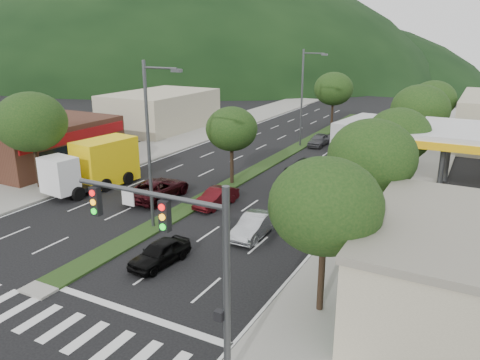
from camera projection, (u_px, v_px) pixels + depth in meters
The scene contains 28 objects.
ground at pixel (47, 286), 21.97m from camera, with size 160.00×160.00×0.00m, color black.
sidewalk_right at pixel (411, 182), 37.44m from camera, with size 5.00×90.00×0.15m, color gray.
sidewalk_left at pixel (156, 148), 48.87m from camera, with size 6.00×90.00×0.15m, color gray.
median at pixel (281, 156), 45.58m from camera, with size 1.60×56.00×0.12m, color #1F3413.
crosswalk at pixel (9, 307), 20.28m from camera, with size 19.00×2.20×0.01m, color silver.
traffic_signal at pixel (184, 248), 15.26m from camera, with size 6.12×0.40×7.00m.
shop_left at pixel (38, 143), 42.30m from camera, with size 10.15×12.00×4.00m.
bldg_left_far at pixel (161, 111), 58.49m from camera, with size 9.00×14.00×4.60m, color beige.
hill_far at pixel (153, 72), 150.63m from camera, with size 176.00×132.00×82.00m, color black.
tree_r_a at pixel (325, 206), 18.55m from camera, with size 4.60×4.60×6.63m.
tree_r_b at pixel (372, 156), 25.23m from camera, with size 4.80×4.80×6.94m.
tree_r_c at pixel (399, 135), 32.07m from camera, with size 4.40×4.40×6.48m.
tree_r_d at pixel (420, 109), 40.38m from camera, with size 5.00×5.00×7.17m.
tree_r_e at pixel (433, 99), 48.90m from camera, with size 4.60×4.60×6.71m.
tree_med_near at pixel (232, 129), 35.85m from camera, with size 4.00×4.00×6.02m.
tree_med_far at pixel (334, 89), 57.62m from camera, with size 4.80×4.80×6.94m.
tree_l_a at pixel (31, 122), 34.48m from camera, with size 5.20×5.20×7.25m.
streetlight_near at pixel (151, 139), 26.98m from camera, with size 2.60×0.25×10.00m.
streetlight_mid at pixel (304, 94), 48.07m from camera, with size 2.60×0.25×10.00m.
sedan_silver at pixel (254, 226), 27.30m from camera, with size 1.40×4.02×1.32m, color #B0B3B8.
suv_maroon at pixel (158, 189), 33.60m from camera, with size 2.48×5.38×1.50m, color black.
car_queue_a at pixel (160, 253), 23.95m from camera, with size 1.48×3.68×1.26m, color black.
car_queue_b at pixel (295, 185), 34.60m from camera, with size 1.95×4.80×1.39m, color #56575C.
car_queue_c at pixel (216, 198), 32.13m from camera, with size 1.32×3.79×1.25m, color #420B0F.
car_queue_d at pixel (304, 168), 39.37m from camera, with size 2.14×4.65×1.29m, color black.
car_queue_e at pixel (319, 140), 49.77m from camera, with size 1.55×3.85×1.31m, color #434448.
box_truck at pixel (96, 166), 35.81m from camera, with size 3.55×7.64×3.64m.
motorhome at pixel (357, 133), 48.48m from camera, with size 3.49×8.36×3.12m.
Camera 1 is at (17.17, -12.97, 11.28)m, focal length 35.00 mm.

